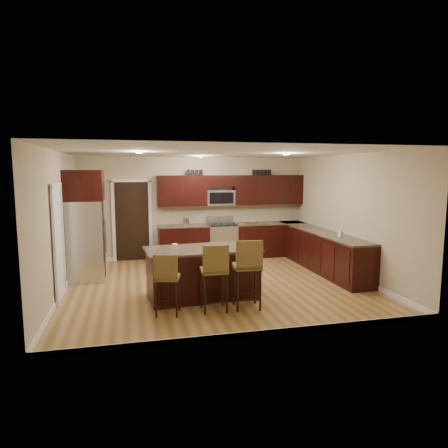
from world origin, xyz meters
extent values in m
plane|color=#A47A41|center=(0.00, 0.00, 0.00)|extent=(6.00, 6.00, 0.00)
plane|color=silver|center=(0.00, 0.00, 2.70)|extent=(6.00, 6.00, 0.00)
plane|color=tan|center=(0.00, 2.75, 1.35)|extent=(6.00, 0.00, 6.00)
plane|color=tan|center=(-3.00, 0.00, 1.35)|extent=(0.00, 5.50, 5.50)
plane|color=tan|center=(3.00, 0.00, 1.35)|extent=(0.00, 5.50, 5.50)
cube|color=black|center=(-0.35, 2.45, 0.44)|extent=(1.30, 0.60, 0.88)
cube|color=black|center=(2.03, 2.45, 0.44)|extent=(1.94, 0.60, 0.88)
cube|color=black|center=(2.70, 0.48, 0.44)|extent=(0.60, 3.35, 0.88)
cube|color=brown|center=(-0.35, 2.45, 0.90)|extent=(1.30, 0.63, 0.04)
cube|color=brown|center=(2.03, 2.45, 0.90)|extent=(1.94, 0.63, 0.04)
cube|color=brown|center=(2.70, 0.48, 0.90)|extent=(0.63, 3.35, 0.04)
cube|color=black|center=(-0.35, 2.58, 1.82)|extent=(1.30, 0.33, 0.80)
cube|color=black|center=(2.03, 2.58, 1.82)|extent=(1.94, 0.33, 0.80)
cube|color=black|center=(0.68, 2.58, 2.07)|extent=(0.76, 0.33, 0.30)
cube|color=silver|center=(0.68, 2.45, 0.45)|extent=(0.76, 0.64, 0.90)
cube|color=black|center=(0.68, 2.45, 0.91)|extent=(0.76, 0.60, 0.03)
cube|color=black|center=(0.68, 2.15, 0.45)|extent=(0.65, 0.01, 0.45)
cube|color=silver|center=(0.68, 2.72, 1.02)|extent=(0.76, 0.05, 0.18)
cube|color=silver|center=(0.68, 2.60, 1.62)|extent=(0.76, 0.31, 0.40)
cube|color=black|center=(-1.65, 2.73, 1.03)|extent=(0.85, 0.03, 2.06)
cube|color=white|center=(-2.98, -0.30, 1.02)|extent=(0.03, 0.80, 2.04)
cube|color=black|center=(-0.42, -0.74, 0.44)|extent=(2.01, 1.12, 0.88)
cube|color=brown|center=(-0.42, -0.74, 0.90)|extent=(2.12, 1.23, 0.04)
cube|color=black|center=(-0.42, -0.74, 0.04)|extent=(1.92, 1.03, 0.09)
cube|color=brown|center=(-1.13, -1.52, 0.62)|extent=(0.46, 0.46, 0.05)
cube|color=brown|center=(-1.18, -1.69, 0.82)|extent=(0.38, 0.13, 0.41)
cylinder|color=black|center=(-1.30, -1.68, 0.30)|extent=(0.03, 0.03, 0.59)
cylinder|color=black|center=(-0.97, -1.68, 0.30)|extent=(0.03, 0.03, 0.59)
cylinder|color=black|center=(-1.30, -1.36, 0.30)|extent=(0.03, 0.03, 0.59)
cylinder|color=black|center=(-0.97, -1.36, 0.30)|extent=(0.03, 0.03, 0.59)
cube|color=brown|center=(-0.36, -1.52, 0.69)|extent=(0.44, 0.44, 0.06)
cube|color=brown|center=(-0.37, -1.71, 0.92)|extent=(0.43, 0.05, 0.46)
cylinder|color=black|center=(-0.55, -1.70, 0.33)|extent=(0.04, 0.04, 0.66)
cylinder|color=black|center=(-0.18, -1.70, 0.33)|extent=(0.04, 0.04, 0.66)
cylinder|color=black|center=(-0.55, -1.34, 0.33)|extent=(0.04, 0.04, 0.66)
cylinder|color=black|center=(-0.18, -1.34, 0.33)|extent=(0.04, 0.04, 0.66)
cube|color=brown|center=(0.21, -1.52, 0.73)|extent=(0.49, 0.49, 0.06)
cube|color=brown|center=(0.19, -1.72, 0.96)|extent=(0.45, 0.08, 0.48)
cylinder|color=black|center=(0.02, -1.71, 0.35)|extent=(0.04, 0.04, 0.69)
cylinder|color=black|center=(0.40, -1.71, 0.35)|extent=(0.04, 0.04, 0.69)
cylinder|color=black|center=(0.02, -1.33, 0.35)|extent=(0.04, 0.04, 0.69)
cylinder|color=black|center=(0.40, -1.33, 0.35)|extent=(0.04, 0.04, 0.69)
cube|color=silver|center=(-2.62, 1.00, 0.86)|extent=(0.72, 0.86, 1.71)
cube|color=black|center=(-2.26, 1.00, 0.86)|extent=(0.01, 0.02, 1.63)
cylinder|color=silver|center=(-2.23, 0.92, 0.94)|extent=(0.02, 0.02, 0.76)
cylinder|color=silver|center=(-2.23, 1.08, 0.94)|extent=(0.02, 0.02, 0.76)
cube|color=black|center=(-2.62, 1.00, 2.03)|extent=(0.78, 0.92, 0.64)
cube|color=brown|center=(0.63, 1.95, 0.01)|extent=(0.96, 0.71, 0.01)
imported|color=silver|center=(1.51, 2.45, 0.96)|extent=(0.39, 0.39, 0.08)
imported|color=#B2B2B2|center=(2.70, -0.19, 1.01)|extent=(0.10, 0.10, 0.18)
cylinder|color=silver|center=(-0.30, 2.45, 1.02)|extent=(0.12, 0.12, 0.20)
cylinder|color=silver|center=(-0.25, 2.45, 1.00)|extent=(0.11, 0.11, 0.17)
cylinder|color=white|center=(-0.92, -0.74, 0.97)|extent=(0.10, 0.10, 0.10)
camera|label=1|loc=(-1.69, -7.85, 2.32)|focal=32.00mm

